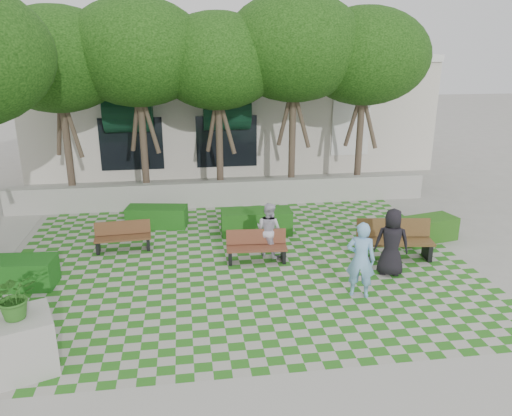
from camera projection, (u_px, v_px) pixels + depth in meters
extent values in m
plane|color=gray|center=(245.00, 282.00, 12.28)|extent=(90.00, 90.00, 0.00)
plane|color=#2B721E|center=(240.00, 265.00, 13.21)|extent=(12.00, 12.00, 0.00)
cube|color=#9E9B93|center=(282.00, 415.00, 7.86)|extent=(16.00, 2.00, 0.01)
cube|color=#9E9B93|center=(223.00, 194.00, 17.96)|extent=(15.00, 0.36, 0.90)
cube|color=#51391C|center=(395.00, 242.00, 13.44)|extent=(2.07, 0.88, 0.07)
cube|color=#51391C|center=(393.00, 227.00, 13.62)|extent=(2.01, 0.42, 0.50)
cube|color=black|center=(362.00, 250.00, 13.51)|extent=(0.19, 0.57, 0.49)
cube|color=black|center=(427.00, 250.00, 13.52)|extent=(0.19, 0.57, 0.49)
cube|color=brown|center=(257.00, 248.00, 13.26)|extent=(1.64, 0.59, 0.05)
cube|color=brown|center=(256.00, 237.00, 13.41)|extent=(1.61, 0.22, 0.40)
cube|color=black|center=(230.00, 256.00, 13.27)|extent=(0.12, 0.45, 0.39)
cube|color=black|center=(283.00, 254.00, 13.38)|extent=(0.12, 0.45, 0.39)
cube|color=#53321C|center=(123.00, 238.00, 14.01)|extent=(1.57, 0.57, 0.05)
cube|color=#53321C|center=(123.00, 228.00, 14.14)|extent=(1.55, 0.21, 0.39)
cube|color=black|center=(98.00, 246.00, 13.93)|extent=(0.11, 0.43, 0.38)
cube|color=black|center=(148.00, 243.00, 14.20)|extent=(0.11, 0.43, 0.38)
cube|color=#204F15|center=(424.00, 229.00, 14.78)|extent=(2.10, 1.22, 0.69)
cube|color=#194F15|center=(256.00, 222.00, 15.32)|extent=(2.17, 0.94, 0.75)
cube|color=#185115|center=(157.00, 217.00, 15.91)|extent=(1.98, 1.05, 0.66)
cube|color=#154F15|center=(11.00, 273.00, 11.90)|extent=(2.10, 0.97, 0.72)
cube|color=#9E9B93|center=(22.00, 344.00, 8.81)|extent=(1.35, 1.35, 1.05)
imported|color=#2E6920|center=(14.00, 296.00, 8.52)|extent=(0.91, 0.85, 0.82)
imported|color=#7DB2E4|center=(361.00, 260.00, 11.33)|extent=(0.78, 0.67, 1.81)
imported|color=black|center=(392.00, 242.00, 12.43)|extent=(0.98, 0.80, 1.73)
imported|color=silver|center=(269.00, 230.00, 13.57)|extent=(0.94, 0.92, 1.52)
cylinder|color=#47382B|center=(68.00, 153.00, 18.10)|extent=(0.26, 0.26, 3.64)
ellipsoid|color=#1E4C11|center=(57.00, 60.00, 17.08)|extent=(4.80, 4.80, 3.60)
cylinder|color=#47382B|center=(144.00, 148.00, 18.44)|extent=(0.26, 0.26, 3.81)
ellipsoid|color=#1E4C11|center=(137.00, 52.00, 17.38)|extent=(5.00, 5.00, 3.75)
cylinder|color=#47382B|center=(220.00, 149.00, 18.86)|extent=(0.26, 0.26, 3.58)
ellipsoid|color=#1E4C11|center=(218.00, 61.00, 17.87)|extent=(4.60, 4.60, 3.45)
cylinder|color=#47382B|center=(292.00, 143.00, 19.20)|extent=(0.26, 0.26, 3.92)
ellipsoid|color=#1E4C11|center=(294.00, 47.00, 18.11)|extent=(5.20, 5.20, 3.90)
cylinder|color=#47382B|center=(359.00, 144.00, 19.60)|extent=(0.26, 0.26, 3.70)
ellipsoid|color=#1E4C11|center=(365.00, 56.00, 18.58)|extent=(4.80, 4.80, 3.60)
cube|color=beige|center=(229.00, 109.00, 24.99)|extent=(18.00, 8.00, 5.00)
cube|color=white|center=(237.00, 59.00, 20.45)|extent=(18.00, 0.30, 0.30)
cube|color=black|center=(351.00, 125.00, 21.99)|extent=(1.40, 0.10, 2.40)
cylinder|color=#0E3320|center=(129.00, 110.00, 20.43)|extent=(3.00, 1.80, 1.80)
cube|color=black|center=(132.00, 144.00, 20.87)|extent=(2.60, 0.08, 2.20)
cylinder|color=#0E3320|center=(226.00, 108.00, 20.98)|extent=(3.00, 1.80, 1.80)
cube|color=black|center=(227.00, 141.00, 21.42)|extent=(2.60, 0.08, 2.20)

